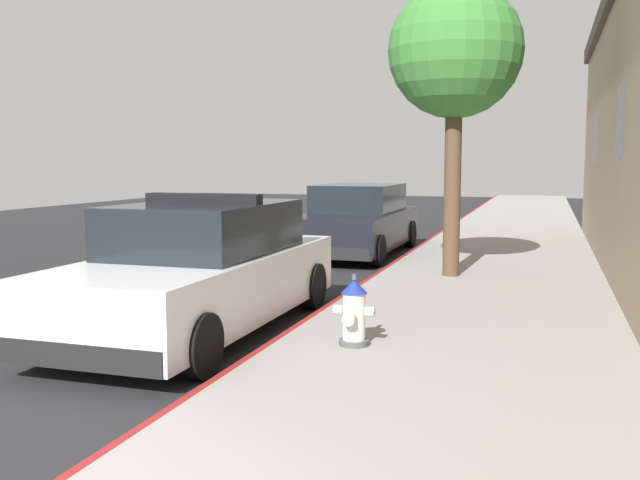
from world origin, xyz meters
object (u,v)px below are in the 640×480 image
at_px(parked_car_silver_ahead, 358,221).
at_px(street_tree, 455,53).
at_px(police_cruiser, 202,271).
at_px(fire_hydrant, 354,313).

relative_size(parked_car_silver_ahead, street_tree, 0.99).
xyz_separation_m(police_cruiser, street_tree, (2.45, 4.36, 3.10)).
bearing_deg(police_cruiser, fire_hydrant, -15.91).
bearing_deg(street_tree, police_cruiser, -119.31).
bearing_deg(fire_hydrant, street_tree, 85.71).
relative_size(police_cruiser, street_tree, 0.99).
distance_m(parked_car_silver_ahead, fire_hydrant, 8.43).
bearing_deg(police_cruiser, street_tree, 60.69).
height_order(police_cruiser, parked_car_silver_ahead, police_cruiser).
xyz_separation_m(parked_car_silver_ahead, fire_hydrant, (2.11, -8.16, -0.26)).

